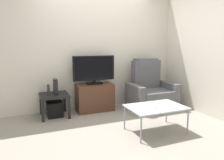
{
  "coord_description": "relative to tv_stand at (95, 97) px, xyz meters",
  "views": [
    {
      "loc": [
        -1.39,
        -3.24,
        1.4
      ],
      "look_at": [
        0.13,
        0.5,
        0.7
      ],
      "focal_mm": 33.35,
      "sensor_mm": 36.0,
      "label": 1
    }
  ],
  "objects": [
    {
      "name": "game_console",
      "position": [
        -0.8,
        -0.05,
        0.3
      ],
      "size": [
        0.07,
        0.2,
        0.29
      ],
      "primitive_type": "cube",
      "color": "black",
      "rests_on": "side_table"
    },
    {
      "name": "book_upright",
      "position": [
        -0.94,
        -0.08,
        0.26
      ],
      "size": [
        0.04,
        0.12,
        0.2
      ],
      "primitive_type": "cube",
      "color": "#262626",
      "rests_on": "side_table"
    },
    {
      "name": "television",
      "position": [
        0.0,
        0.02,
        0.6
      ],
      "size": [
        0.89,
        0.2,
        0.59
      ],
      "color": "black",
      "rests_on": "tv_stand"
    },
    {
      "name": "recliner_armchair",
      "position": [
        1.19,
        -0.28,
        0.09
      ],
      "size": [
        0.98,
        0.78,
        1.08
      ],
      "rotation": [
        0.0,
        0.0,
        0.15
      ],
      "color": "#515156",
      "rests_on": "ground"
    },
    {
      "name": "ground_plane",
      "position": [
        0.12,
        -0.86,
        -0.29
      ],
      "size": [
        6.4,
        6.4,
        0.0
      ],
      "primitive_type": "plane",
      "color": "gray"
    },
    {
      "name": "wall_back",
      "position": [
        0.12,
        0.27,
        1.01
      ],
      "size": [
        6.4,
        0.06,
        2.6
      ],
      "primitive_type": "cube",
      "color": "beige",
      "rests_on": "ground"
    },
    {
      "name": "coffee_table",
      "position": [
        0.57,
        -1.41,
        0.11
      ],
      "size": [
        0.9,
        0.6,
        0.42
      ],
      "color": "#B2C6C1",
      "rests_on": "ground"
    },
    {
      "name": "side_table",
      "position": [
        -0.84,
        -0.06,
        0.09
      ],
      "size": [
        0.54,
        0.54,
        0.44
      ],
      "color": "black",
      "rests_on": "ground"
    },
    {
      "name": "wall_side",
      "position": [
        2.0,
        -0.86,
        1.01
      ],
      "size": [
        0.06,
        4.48,
        2.6
      ],
      "primitive_type": "cube",
      "color": "beige",
      "rests_on": "ground"
    },
    {
      "name": "subwoofer_box",
      "position": [
        -0.84,
        -0.06,
        -0.14
      ],
      "size": [
        0.29,
        0.29,
        0.29
      ],
      "primitive_type": "cube",
      "color": "black",
      "rests_on": "ground"
    },
    {
      "name": "tv_stand",
      "position": [
        0.0,
        0.0,
        0.0
      ],
      "size": [
        0.77,
        0.41,
        0.57
      ],
      "color": "#4C2D1E",
      "rests_on": "ground"
    },
    {
      "name": "cell_phone",
      "position": [
        0.47,
        -1.41,
        0.14
      ],
      "size": [
        0.13,
        0.17,
        0.01
      ],
      "primitive_type": "cube",
      "rotation": [
        0.0,
        0.0,
        0.45
      ],
      "color": "#B7B7BC",
      "rests_on": "coffee_table"
    }
  ]
}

